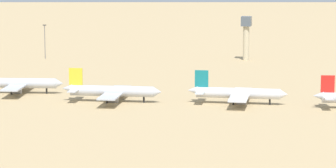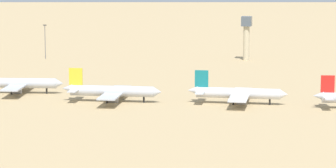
{
  "view_description": "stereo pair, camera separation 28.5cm",
  "coord_description": "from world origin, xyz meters",
  "px_view_note": "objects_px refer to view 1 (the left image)",
  "views": [
    {
      "loc": [
        83.88,
        -278.92,
        52.36
      ],
      "look_at": [
        16.17,
        14.84,
        6.0
      ],
      "focal_mm": 86.98,
      "sensor_mm": 36.0,
      "label": 1
    },
    {
      "loc": [
        84.16,
        -278.86,
        52.36
      ],
      "look_at": [
        16.17,
        14.84,
        6.0
      ],
      "focal_mm": 86.98,
      "sensor_mm": 36.0,
      "label": 2
    }
  ],
  "objects_px": {
    "parked_jet_yellow_4": "(111,91)",
    "control_tower": "(246,34)",
    "parked_jet_teal_5": "(237,93)",
    "light_pole_west": "(45,39)",
    "parked_jet_white_3": "(16,83)"
  },
  "relations": [
    {
      "from": "control_tower",
      "to": "light_pole_west",
      "type": "relative_size",
      "value": 1.26
    },
    {
      "from": "parked_jet_yellow_4",
      "to": "control_tower",
      "type": "distance_m",
      "value": 140.55
    },
    {
      "from": "parked_jet_white_3",
      "to": "parked_jet_teal_5",
      "type": "height_order",
      "value": "parked_jet_white_3"
    },
    {
      "from": "parked_jet_teal_5",
      "to": "light_pole_west",
      "type": "xyz_separation_m",
      "value": [
        -118.75,
        112.55,
        6.35
      ]
    },
    {
      "from": "parked_jet_yellow_4",
      "to": "parked_jet_teal_5",
      "type": "xyz_separation_m",
      "value": [
        45.98,
        6.29,
        -0.1
      ]
    },
    {
      "from": "parked_jet_teal_5",
      "to": "control_tower",
      "type": "distance_m",
      "value": 131.33
    },
    {
      "from": "control_tower",
      "to": "parked_jet_yellow_4",
      "type": "bearing_deg",
      "value": -103.21
    },
    {
      "from": "parked_jet_yellow_4",
      "to": "parked_jet_teal_5",
      "type": "height_order",
      "value": "parked_jet_yellow_4"
    },
    {
      "from": "control_tower",
      "to": "light_pole_west",
      "type": "xyz_separation_m",
      "value": [
        -104.8,
        -17.67,
        -3.52
      ]
    },
    {
      "from": "parked_jet_teal_5",
      "to": "control_tower",
      "type": "height_order",
      "value": "control_tower"
    },
    {
      "from": "parked_jet_teal_5",
      "to": "light_pole_west",
      "type": "distance_m",
      "value": 163.73
    },
    {
      "from": "control_tower",
      "to": "light_pole_west",
      "type": "height_order",
      "value": "control_tower"
    },
    {
      "from": "parked_jet_teal_5",
      "to": "control_tower",
      "type": "relative_size",
      "value": 1.6
    },
    {
      "from": "parked_jet_yellow_4",
      "to": "control_tower",
      "type": "height_order",
      "value": "control_tower"
    },
    {
      "from": "parked_jet_teal_5",
      "to": "light_pole_west",
      "type": "bearing_deg",
      "value": 133.21
    }
  ]
}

